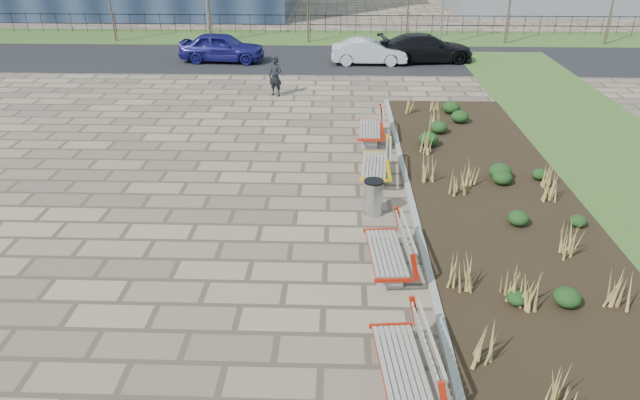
{
  "coord_description": "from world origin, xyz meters",
  "views": [
    {
      "loc": [
        1.9,
        -9.24,
        7.03
      ],
      "look_at": [
        1.5,
        3.0,
        0.9
      ],
      "focal_mm": 32.0,
      "sensor_mm": 36.0,
      "label": 1
    }
  ],
  "objects_px": {
    "bench_a": "(402,362)",
    "bench_d": "(370,127)",
    "bench_b": "(386,250)",
    "car_silver": "(369,52)",
    "litter_bin": "(373,198)",
    "car_blue": "(222,47)",
    "pedestrian": "(275,76)",
    "bench_c": "(375,163)",
    "car_black": "(426,48)"
  },
  "relations": [
    {
      "from": "bench_c",
      "to": "litter_bin",
      "type": "relative_size",
      "value": 2.22
    },
    {
      "from": "bench_b",
      "to": "car_black",
      "type": "relative_size",
      "value": 0.42
    },
    {
      "from": "bench_d",
      "to": "pedestrian",
      "type": "bearing_deg",
      "value": 127.34
    },
    {
      "from": "car_blue",
      "to": "car_black",
      "type": "xyz_separation_m",
      "value": [
        10.8,
        0.31,
        -0.03
      ]
    },
    {
      "from": "car_black",
      "to": "car_blue",
      "type": "bearing_deg",
      "value": 83.67
    },
    {
      "from": "litter_bin",
      "to": "pedestrian",
      "type": "height_order",
      "value": "pedestrian"
    },
    {
      "from": "bench_c",
      "to": "bench_b",
      "type": "bearing_deg",
      "value": -85.36
    },
    {
      "from": "bench_a",
      "to": "pedestrian",
      "type": "height_order",
      "value": "pedestrian"
    },
    {
      "from": "bench_d",
      "to": "car_silver",
      "type": "xyz_separation_m",
      "value": [
        0.48,
        11.44,
        0.16
      ]
    },
    {
      "from": "bench_c",
      "to": "car_blue",
      "type": "distance_m",
      "value": 16.62
    },
    {
      "from": "pedestrian",
      "to": "car_blue",
      "type": "distance_m",
      "value": 7.2
    },
    {
      "from": "car_black",
      "to": "bench_b",
      "type": "bearing_deg",
      "value": 162.13
    },
    {
      "from": "litter_bin",
      "to": "pedestrian",
      "type": "relative_size",
      "value": 0.56
    },
    {
      "from": "bench_c",
      "to": "bench_d",
      "type": "xyz_separation_m",
      "value": [
        0.0,
        3.18,
        0.0
      ]
    },
    {
      "from": "bench_b",
      "to": "car_silver",
      "type": "distance_m",
      "value": 19.5
    },
    {
      "from": "bench_b",
      "to": "litter_bin",
      "type": "height_order",
      "value": "bench_b"
    },
    {
      "from": "bench_a",
      "to": "litter_bin",
      "type": "bearing_deg",
      "value": 86.09
    },
    {
      "from": "bench_a",
      "to": "bench_c",
      "type": "distance_m",
      "value": 8.34
    },
    {
      "from": "bench_b",
      "to": "car_silver",
      "type": "xyz_separation_m",
      "value": [
        0.48,
        19.49,
        0.16
      ]
    },
    {
      "from": "bench_a",
      "to": "litter_bin",
      "type": "xyz_separation_m",
      "value": [
        -0.15,
        6.09,
        -0.03
      ]
    },
    {
      "from": "bench_b",
      "to": "car_blue",
      "type": "bearing_deg",
      "value": 106.03
    },
    {
      "from": "bench_b",
      "to": "pedestrian",
      "type": "xyz_separation_m",
      "value": [
        -3.81,
        13.51,
        0.35
      ]
    },
    {
      "from": "bench_b",
      "to": "litter_bin",
      "type": "distance_m",
      "value": 2.63
    },
    {
      "from": "car_blue",
      "to": "car_black",
      "type": "distance_m",
      "value": 10.81
    },
    {
      "from": "pedestrian",
      "to": "bench_c",
      "type": "bearing_deg",
      "value": -41.7
    },
    {
      "from": "pedestrian",
      "to": "litter_bin",
      "type": "bearing_deg",
      "value": -46.95
    },
    {
      "from": "bench_c",
      "to": "pedestrian",
      "type": "bearing_deg",
      "value": 118.44
    },
    {
      "from": "bench_c",
      "to": "car_blue",
      "type": "xyz_separation_m",
      "value": [
        -7.29,
        14.93,
        0.28
      ]
    },
    {
      "from": "litter_bin",
      "to": "car_blue",
      "type": "xyz_separation_m",
      "value": [
        -7.14,
        17.19,
        0.31
      ]
    },
    {
      "from": "bench_a",
      "to": "litter_bin",
      "type": "relative_size",
      "value": 2.22
    },
    {
      "from": "litter_bin",
      "to": "bench_a",
      "type": "bearing_deg",
      "value": -88.56
    },
    {
      "from": "bench_d",
      "to": "car_blue",
      "type": "bearing_deg",
      "value": 124.24
    },
    {
      "from": "bench_a",
      "to": "bench_d",
      "type": "height_order",
      "value": "same"
    },
    {
      "from": "bench_a",
      "to": "car_silver",
      "type": "bearing_deg",
      "value": 83.44
    },
    {
      "from": "bench_a",
      "to": "bench_b",
      "type": "distance_m",
      "value": 3.46
    },
    {
      "from": "bench_c",
      "to": "litter_bin",
      "type": "distance_m",
      "value": 2.26
    },
    {
      "from": "litter_bin",
      "to": "pedestrian",
      "type": "bearing_deg",
      "value": 108.55
    },
    {
      "from": "car_black",
      "to": "bench_a",
      "type": "bearing_deg",
      "value": 163.56
    },
    {
      "from": "bench_d",
      "to": "car_silver",
      "type": "relative_size",
      "value": 0.54
    },
    {
      "from": "bench_b",
      "to": "car_silver",
      "type": "relative_size",
      "value": 0.54
    },
    {
      "from": "litter_bin",
      "to": "car_black",
      "type": "height_order",
      "value": "car_black"
    },
    {
      "from": "bench_b",
      "to": "bench_a",
      "type": "bearing_deg",
      "value": -94.18
    },
    {
      "from": "bench_b",
      "to": "pedestrian",
      "type": "bearing_deg",
      "value": 101.55
    },
    {
      "from": "bench_c",
      "to": "car_black",
      "type": "distance_m",
      "value": 15.64
    },
    {
      "from": "pedestrian",
      "to": "car_black",
      "type": "relative_size",
      "value": 0.34
    },
    {
      "from": "bench_c",
      "to": "car_silver",
      "type": "xyz_separation_m",
      "value": [
        0.48,
        14.61,
        0.16
      ]
    },
    {
      "from": "litter_bin",
      "to": "car_blue",
      "type": "distance_m",
      "value": 18.61
    },
    {
      "from": "bench_a",
      "to": "pedestrian",
      "type": "relative_size",
      "value": 1.24
    },
    {
      "from": "bench_d",
      "to": "car_blue",
      "type": "xyz_separation_m",
      "value": [
        -7.29,
        11.75,
        0.28
      ]
    },
    {
      "from": "bench_b",
      "to": "car_blue",
      "type": "height_order",
      "value": "car_blue"
    }
  ]
}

